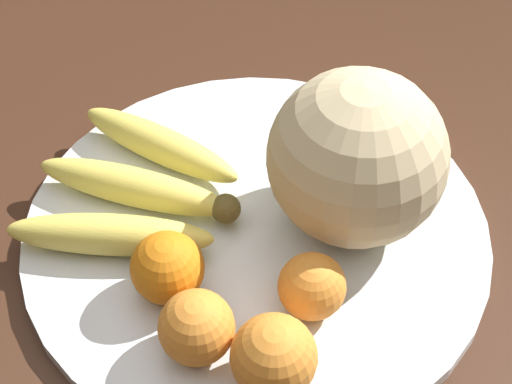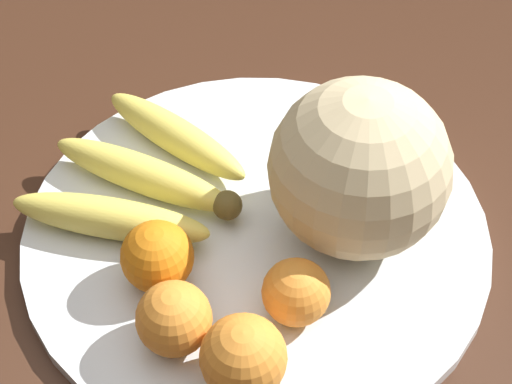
% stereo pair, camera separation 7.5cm
% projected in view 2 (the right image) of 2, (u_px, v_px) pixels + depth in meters
% --- Properties ---
extents(kitchen_table, '(1.47, 1.17, 0.77)m').
position_uv_depth(kitchen_table, '(215.00, 322.00, 0.84)').
color(kitchen_table, '#3D2316').
rests_on(kitchen_table, ground_plane).
extents(fruit_bowl, '(0.43, 0.43, 0.02)m').
position_uv_depth(fruit_bowl, '(256.00, 233.00, 0.79)').
color(fruit_bowl, silver).
rests_on(fruit_bowl, kitchen_table).
extents(melon, '(0.16, 0.16, 0.16)m').
position_uv_depth(melon, '(360.00, 169.00, 0.73)').
color(melon, beige).
rests_on(melon, fruit_bowl).
extents(banana_bunch, '(0.23, 0.23, 0.04)m').
position_uv_depth(banana_bunch, '(144.00, 177.00, 0.80)').
color(banana_bunch, brown).
rests_on(banana_bunch, fruit_bowl).
extents(orange_front_left, '(0.06, 0.06, 0.06)m').
position_uv_depth(orange_front_left, '(174.00, 319.00, 0.68)').
color(orange_front_left, orange).
rests_on(orange_front_left, fruit_bowl).
extents(orange_front_right, '(0.06, 0.06, 0.06)m').
position_uv_depth(orange_front_right, '(158.00, 259.00, 0.72)').
color(orange_front_right, orange).
rests_on(orange_front_right, fruit_bowl).
extents(orange_mid_center, '(0.07, 0.07, 0.07)m').
position_uv_depth(orange_mid_center, '(243.00, 357.00, 0.65)').
color(orange_mid_center, orange).
rests_on(orange_mid_center, fruit_bowl).
extents(orange_back_left, '(0.06, 0.06, 0.06)m').
position_uv_depth(orange_back_left, '(296.00, 292.00, 0.70)').
color(orange_back_left, orange).
rests_on(orange_back_left, fruit_bowl).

